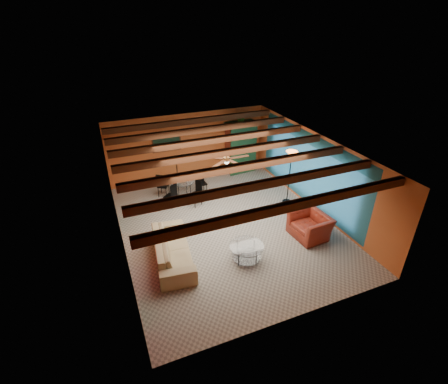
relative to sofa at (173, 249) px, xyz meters
name	(u,v)px	position (x,y,z in m)	size (l,w,h in m)	color
room	(225,158)	(2.03, 1.08, 2.00)	(6.52, 8.01, 2.71)	gray
sofa	(173,249)	(0.00, 0.00, 0.00)	(2.45, 0.96, 0.72)	tan
armchair	(310,226)	(4.20, -0.52, 0.01)	(1.15, 1.00, 0.74)	maroon
coffee_table	(246,252)	(1.90, -0.80, -0.11)	(0.96, 0.96, 0.49)	white
dining_table	(182,186)	(1.24, 3.32, 0.12)	(1.82, 1.82, 0.95)	silver
armoire	(241,148)	(4.23, 4.67, 0.70)	(1.21, 0.59, 2.12)	maroon
floor_lamp	(289,177)	(4.68, 1.53, 0.64)	(0.41, 0.41, 2.00)	black
ceiling_fan	(227,159)	(2.03, 0.97, 2.00)	(1.50, 1.50, 0.44)	#472614
painting	(167,142)	(1.13, 4.93, 1.29)	(1.05, 0.03, 0.65)	black
potted_plant	(241,118)	(4.23, 4.67, 2.01)	(0.46, 0.39, 0.51)	#26661E
vase	(181,172)	(1.24, 3.32, 0.68)	(0.18, 0.18, 0.19)	orange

